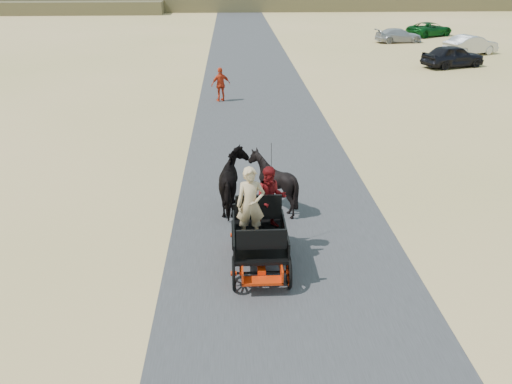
{
  "coord_description": "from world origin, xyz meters",
  "views": [
    {
      "loc": [
        -1.29,
        -11.87,
        6.74
      ],
      "look_at": [
        -0.71,
        -0.13,
        1.2
      ],
      "focal_mm": 35.0,
      "sensor_mm": 36.0,
      "label": 1
    }
  ],
  "objects_px": {
    "horse_right": "(273,182)",
    "car_b": "(471,45)",
    "pedestrian": "(221,84)",
    "car_c": "(399,35)",
    "carriage": "(259,252)",
    "horse_left": "(235,183)",
    "car_a": "(453,56)",
    "car_d": "(430,29)"
  },
  "relations": [
    {
      "from": "carriage",
      "to": "car_c",
      "type": "height_order",
      "value": "car_c"
    },
    {
      "from": "carriage",
      "to": "car_b",
      "type": "height_order",
      "value": "car_b"
    },
    {
      "from": "carriage",
      "to": "car_d",
      "type": "height_order",
      "value": "car_d"
    },
    {
      "from": "carriage",
      "to": "pedestrian",
      "type": "bearing_deg",
      "value": 94.22
    },
    {
      "from": "horse_right",
      "to": "car_b",
      "type": "relative_size",
      "value": 0.39
    },
    {
      "from": "car_c",
      "to": "horse_right",
      "type": "bearing_deg",
      "value": 149.88
    },
    {
      "from": "pedestrian",
      "to": "horse_right",
      "type": "bearing_deg",
      "value": 77.0
    },
    {
      "from": "carriage",
      "to": "car_b",
      "type": "relative_size",
      "value": 0.55
    },
    {
      "from": "horse_right",
      "to": "car_b",
      "type": "xyz_separation_m",
      "value": [
        17.09,
        24.99,
        -0.13
      ]
    },
    {
      "from": "carriage",
      "to": "pedestrian",
      "type": "xyz_separation_m",
      "value": [
        -1.13,
        15.27,
        0.5
      ]
    },
    {
      "from": "carriage",
      "to": "horse_left",
      "type": "bearing_deg",
      "value": 100.39
    },
    {
      "from": "car_b",
      "to": "car_d",
      "type": "distance_m",
      "value": 9.84
    },
    {
      "from": "carriage",
      "to": "pedestrian",
      "type": "relative_size",
      "value": 1.39
    },
    {
      "from": "horse_left",
      "to": "car_d",
      "type": "relative_size",
      "value": 0.44
    },
    {
      "from": "carriage",
      "to": "horse_right",
      "type": "bearing_deg",
      "value": 79.61
    },
    {
      "from": "car_a",
      "to": "car_b",
      "type": "xyz_separation_m",
      "value": [
        3.3,
        4.63,
        -0.02
      ]
    },
    {
      "from": "horse_right",
      "to": "car_b",
      "type": "height_order",
      "value": "horse_right"
    },
    {
      "from": "horse_right",
      "to": "car_a",
      "type": "xyz_separation_m",
      "value": [
        13.79,
        20.36,
        -0.12
      ]
    },
    {
      "from": "horse_left",
      "to": "car_b",
      "type": "xyz_separation_m",
      "value": [
        18.19,
        24.99,
        -0.13
      ]
    },
    {
      "from": "pedestrian",
      "to": "car_b",
      "type": "relative_size",
      "value": 0.4
    },
    {
      "from": "horse_right",
      "to": "car_d",
      "type": "relative_size",
      "value": 0.37
    },
    {
      "from": "pedestrian",
      "to": "car_a",
      "type": "height_order",
      "value": "pedestrian"
    },
    {
      "from": "car_c",
      "to": "car_a",
      "type": "bearing_deg",
      "value": 174.89
    },
    {
      "from": "car_c",
      "to": "car_d",
      "type": "bearing_deg",
      "value": -55.16
    },
    {
      "from": "pedestrian",
      "to": "car_c",
      "type": "relative_size",
      "value": 0.43
    },
    {
      "from": "horse_left",
      "to": "car_a",
      "type": "bearing_deg",
      "value": -126.18
    },
    {
      "from": "carriage",
      "to": "car_a",
      "type": "distance_m",
      "value": 27.42
    },
    {
      "from": "pedestrian",
      "to": "horse_left",
      "type": "bearing_deg",
      "value": 71.91
    },
    {
      "from": "horse_left",
      "to": "car_a",
      "type": "relative_size",
      "value": 0.47
    },
    {
      "from": "carriage",
      "to": "car_a",
      "type": "height_order",
      "value": "car_a"
    },
    {
      "from": "carriage",
      "to": "car_c",
      "type": "bearing_deg",
      "value": 67.67
    },
    {
      "from": "car_d",
      "to": "horse_right",
      "type": "bearing_deg",
      "value": 125.66
    },
    {
      "from": "horse_left",
      "to": "horse_right",
      "type": "bearing_deg",
      "value": -180.0
    },
    {
      "from": "pedestrian",
      "to": "car_d",
      "type": "bearing_deg",
      "value": -151.28
    },
    {
      "from": "pedestrian",
      "to": "car_c",
      "type": "bearing_deg",
      "value": -149.5
    },
    {
      "from": "horse_left",
      "to": "car_c",
      "type": "xyz_separation_m",
      "value": [
        14.59,
        31.18,
        -0.26
      ]
    },
    {
      "from": "horse_left",
      "to": "pedestrian",
      "type": "xyz_separation_m",
      "value": [
        -0.58,
        12.27,
        0.02
      ]
    },
    {
      "from": "car_a",
      "to": "car_d",
      "type": "xyz_separation_m",
      "value": [
        3.8,
        14.46,
        -0.1
      ]
    },
    {
      "from": "car_a",
      "to": "car_b",
      "type": "relative_size",
      "value": 0.99
    },
    {
      "from": "horse_left",
      "to": "car_b",
      "type": "distance_m",
      "value": 30.91
    },
    {
      "from": "horse_right",
      "to": "car_a",
      "type": "bearing_deg",
      "value": -124.11
    },
    {
      "from": "horse_left",
      "to": "car_b",
      "type": "bearing_deg",
      "value": -126.05
    }
  ]
}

